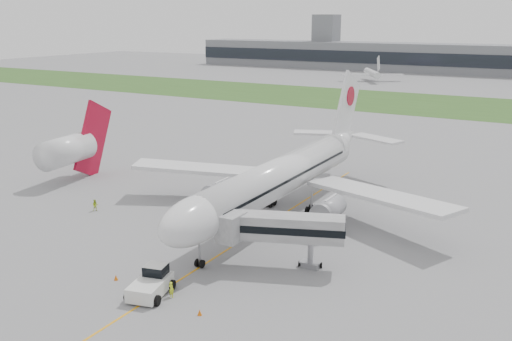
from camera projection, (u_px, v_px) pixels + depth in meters
The scene contains 14 objects.
ground at pixel (266, 225), 74.02m from camera, with size 600.00×600.00×0.00m, color gray.
apron_markings at pixel (247, 237), 69.82m from camera, with size 70.00×70.00×0.04m, color orange, non-canonical shape.
grass_strip at pixel (454, 106), 174.77m from camera, with size 600.00×50.00×0.02m, color #30531F.
terminal_building at pixel (503, 60), 265.22m from camera, with size 320.00×22.30×14.00m.
control_tower at pixel (325, 67), 311.82m from camera, with size 12.00×12.00×56.00m, color gray, non-canonical shape.
airliner at pixel (284, 174), 76.65m from camera, with size 48.13×53.95×17.88m.
pushback_tug at pixel (152, 282), 55.24m from camera, with size 4.37×5.59×2.59m.
jet_bridge at pixel (278, 228), 60.23m from camera, with size 12.71×7.87×6.10m.
safety_cone_left at pixel (116, 277), 58.32m from camera, with size 0.43×0.43×0.59m, color #D75E0B.
safety_cone_right at pixel (200, 312), 51.41m from camera, with size 0.42×0.42×0.57m, color #D75E0B.
ground_crew_near at pixel (171, 289), 54.62m from camera, with size 0.59×0.39×1.61m, color #D1E926.
ground_crew_far at pixel (95, 205), 79.15m from camera, with size 0.80×0.63×1.65m, color #AECE22.
neighbor_aircraft at pixel (70, 149), 92.87m from camera, with size 5.92×16.67×13.49m.
distant_aircraft_left at pixel (372, 81), 242.90m from camera, with size 26.13×23.06×9.99m, color silver, non-canonical shape.
Camera 1 is at (33.28, -61.23, 25.94)m, focal length 40.00 mm.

